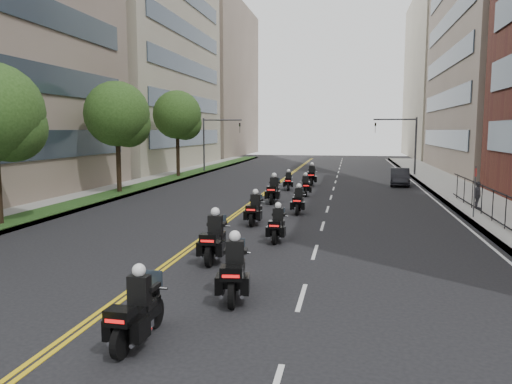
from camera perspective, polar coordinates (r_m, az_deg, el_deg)
ground at (r=9.93m, az=-17.82°, el=-19.55°), size 160.00×160.00×0.00m
sidewalk_right at (r=33.90m, az=23.60°, el=-0.82°), size 4.00×90.00×0.15m
sidewalk_left at (r=36.87m, az=-15.76°, el=0.11°), size 4.00×90.00×0.15m
grass_strip at (r=36.51m, az=-14.64°, el=0.23°), size 2.00×90.00×0.04m
building_right_far at (r=87.86m, az=22.41°, el=12.20°), size 15.00×28.00×26.00m
building_left_mid at (r=62.94m, az=-15.09°, el=18.42°), size 16.11×28.00×34.00m
building_left_far at (r=90.12m, az=-6.53°, el=12.54°), size 16.00×28.00×26.00m
street_trees at (r=30.54m, az=-19.84°, el=8.07°), size 4.40×38.40×7.98m
traffic_signal_right at (r=50.02m, az=16.71°, el=6.01°), size 4.09×0.20×5.60m
traffic_signal_left at (r=51.66m, az=-4.96°, el=6.31°), size 4.09×0.20×5.60m
motorcycle_0 at (r=10.84m, az=-13.44°, el=-13.29°), size 0.53×2.26×1.66m
motorcycle_1 at (r=13.20m, az=-2.47°, el=-9.14°), size 0.74×2.42×1.79m
motorcycle_2 at (r=16.92m, az=-4.76°, el=-5.50°), size 0.57×2.45×1.81m
motorcycle_3 at (r=19.87m, az=2.48°, el=-3.89°), size 0.48×2.09×1.55m
motorcycle_4 at (r=23.35m, az=-0.12°, el=-2.12°), size 0.52×2.24×1.65m
motorcycle_5 at (r=26.46m, az=4.89°, el=-1.11°), size 0.49×2.15×1.59m
motorcycle_6 at (r=30.20m, az=2.05°, el=0.11°), size 0.57×2.47×1.83m
motorcycle_7 at (r=33.62m, az=5.68°, el=0.62°), size 0.64×2.11×1.56m
motorcycle_8 at (r=36.84m, az=3.72°, el=1.18°), size 0.55×2.07×1.52m
motorcycle_9 at (r=39.87m, az=6.39°, el=1.78°), size 0.58×2.49×1.84m
parked_sedan at (r=41.38m, az=16.12°, el=1.67°), size 1.75×4.23×1.36m
pedestrian_c at (r=29.45m, az=24.01°, el=-0.34°), size 0.38×0.88×1.49m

